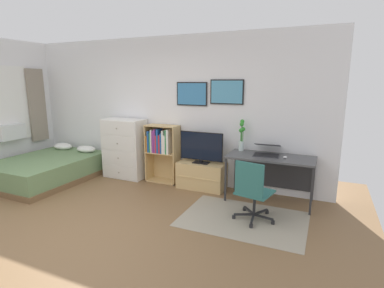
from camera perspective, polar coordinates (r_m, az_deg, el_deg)
The scene contains 13 objects.
ground_plane at distance 4.28m, azimuth -21.20°, elevation -15.31°, with size 7.20×7.20×0.00m, color brown.
wall_back_with_posters at distance 5.79m, azimuth -4.88°, elevation 6.44°, with size 6.12×0.09×2.70m.
area_rug at distance 4.41m, azimuth 9.66°, elevation -13.78°, with size 1.70×1.20×0.01m, color #9E937F.
bed at distance 6.53m, azimuth -25.62°, elevation -4.21°, with size 1.49×1.97×0.57m.
dresser at distance 6.12m, azimuth -12.60°, elevation -0.83°, with size 0.83×0.46×1.17m.
bookshelf at distance 5.71m, azimuth -5.80°, elevation -0.62°, with size 0.62×0.30×1.09m.
tv_stand at distance 5.43m, azimuth 1.82°, elevation -5.97°, with size 0.85×0.41×0.47m.
television at distance 5.28m, azimuth 1.76°, elevation -0.73°, with size 0.79×0.16×0.56m.
desk at distance 4.98m, azimuth 14.74°, elevation -3.52°, with size 1.34×0.62×0.74m.
office_chair at distance 4.19m, azimuth 11.31°, elevation -8.47°, with size 0.58×0.57×0.86m.
laptop at distance 4.97m, azimuth 13.98°, elevation -1.17°, with size 0.43×0.46×0.17m.
computer_mouse at distance 4.82m, azimuth 17.20°, elevation -2.39°, with size 0.06×0.10×0.03m, color silver.
bamboo_vase at distance 5.13m, azimuth 9.36°, elevation 1.51°, with size 0.10×0.10×0.53m.
Camera 1 is at (2.81, -2.62, 1.90)m, focal length 28.21 mm.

